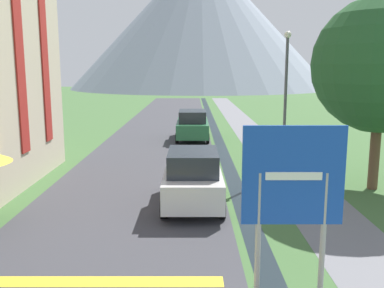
% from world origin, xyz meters
% --- Properties ---
extents(ground_plane, '(160.00, 160.00, 0.00)m').
position_xyz_m(ground_plane, '(0.00, 20.00, 0.00)').
color(ground_plane, '#3D6033').
extents(road, '(6.40, 60.00, 0.01)m').
position_xyz_m(road, '(-2.50, 30.00, 0.00)').
color(road, '#38383D').
rests_on(road, ground_plane).
extents(footpath, '(2.20, 60.00, 0.01)m').
position_xyz_m(footpath, '(3.60, 30.00, 0.00)').
color(footpath, slate).
rests_on(footpath, ground_plane).
extents(drainage_channel, '(0.60, 60.00, 0.00)m').
position_xyz_m(drainage_channel, '(1.20, 30.00, 0.00)').
color(drainage_channel, black).
rests_on(drainage_channel, ground_plane).
extents(mountain_distant, '(56.50, 56.50, 29.88)m').
position_xyz_m(mountain_distant, '(1.45, 93.53, 14.94)').
color(mountain_distant, gray).
rests_on(mountain_distant, ground_plane).
extents(road_sign, '(1.77, 0.11, 3.39)m').
position_xyz_m(road_sign, '(1.32, 4.00, 2.22)').
color(road_sign, '#9E9EA3').
rests_on(road_sign, ground_plane).
extents(parked_car_near, '(1.90, 3.86, 1.82)m').
position_xyz_m(parked_car_near, '(-0.40, 9.98, 0.91)').
color(parked_car_near, silver).
rests_on(parked_car_near, ground_plane).
extents(parked_car_far, '(1.98, 4.40, 1.82)m').
position_xyz_m(parked_car_far, '(-0.41, 22.82, 0.91)').
color(parked_car_far, '#28663D').
rests_on(parked_car_far, ground_plane).
extents(streetlamp, '(0.28, 0.28, 5.79)m').
position_xyz_m(streetlamp, '(3.37, 14.25, 3.39)').
color(streetlamp, '#515156').
rests_on(streetlamp, ground_plane).
extents(tree_by_path, '(4.78, 4.78, 6.86)m').
position_xyz_m(tree_by_path, '(6.17, 11.97, 4.46)').
color(tree_by_path, brown).
rests_on(tree_by_path, ground_plane).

